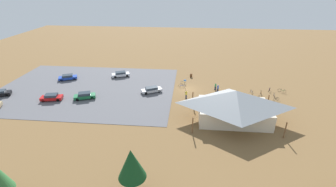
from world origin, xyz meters
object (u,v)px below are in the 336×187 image
object	(u,v)px
pine_center	(131,164)
visitor_crossing_yard	(218,88)
bicycle_yellow_lone_west	(183,83)
bicycle_orange_trailside	(261,93)
visitor_near_lot	(215,86)
lot_sign	(185,82)
car_red_inner_stall	(52,97)
visitor_by_pavilion	(186,94)
bicycle_white_near_sign	(252,92)
bike_pavilion	(235,104)
bicycle_teal_yard_front	(259,98)
car_green_end_stall	(85,96)
bicycle_black_back_row	(276,99)
bicycle_green_edge_north	(282,91)
bicycle_blue_front_row	(182,86)
car_blue_mid_lot	(68,77)
car_white_far_end	(121,74)
bicycle_silver_near_porch	(274,95)
bicycle_purple_lone_east	(269,90)
trash_bin	(191,75)
car_silver_near_entry	(152,90)

from	to	relation	value
pine_center	visitor_crossing_yard	distance (m)	32.62
bicycle_yellow_lone_west	visitor_crossing_yard	world-z (taller)	visitor_crossing_yard
bicycle_orange_trailside	visitor_near_lot	distance (m)	9.98
lot_sign	visitor_crossing_yard	world-z (taller)	lot_sign
car_red_inner_stall	visitor_by_pavilion	size ratio (longest dim) A/B	2.47
bicycle_white_near_sign	visitor_by_pavilion	size ratio (longest dim) A/B	0.90
lot_sign	bike_pavilion	bearing A→B (deg)	123.99
bicycle_teal_yard_front	car_green_end_stall	size ratio (longest dim) A/B	0.34
visitor_near_lot	bicycle_black_back_row	bearing A→B (deg)	160.04
bicycle_black_back_row	car_red_inner_stall	bearing A→B (deg)	5.07
lot_sign	bicycle_green_edge_north	size ratio (longest dim) A/B	1.50
bicycle_blue_front_row	visitor_by_pavilion	xyz separation A→B (m)	(-1.14, 5.88, 0.61)
car_blue_mid_lot	bike_pavilion	bearing A→B (deg)	157.78
bicycle_yellow_lone_west	bicycle_orange_trailside	world-z (taller)	bicycle_orange_trailside
bicycle_yellow_lone_west	car_blue_mid_lot	distance (m)	29.31
visitor_crossing_yard	car_white_far_end	bearing A→B (deg)	-16.92
bicycle_yellow_lone_west	bicycle_teal_yard_front	bearing A→B (deg)	157.38
lot_sign	car_red_inner_stall	world-z (taller)	lot_sign
bicycle_silver_near_porch	bicycle_purple_lone_east	xyz separation A→B (m)	(0.24, -2.75, 0.04)
car_red_inner_stall	bicycle_orange_trailside	bearing A→B (deg)	-171.21
trash_bin	car_green_end_stall	xyz separation A→B (m)	(22.41, 14.93, 0.30)
car_blue_mid_lot	car_white_far_end	world-z (taller)	car_white_far_end
lot_sign	bicycle_blue_front_row	world-z (taller)	lot_sign
bicycle_white_near_sign	bicycle_purple_lone_east	bearing A→B (deg)	-160.92
bike_pavilion	bicycle_green_edge_north	distance (m)	18.42
bicycle_green_edge_north	bike_pavilion	bearing A→B (deg)	45.52
car_silver_near_entry	bicycle_white_near_sign	bearing A→B (deg)	-175.70
pine_center	bicycle_blue_front_row	size ratio (longest dim) A/B	3.83
visitor_by_pavilion	car_white_far_end	bearing A→B (deg)	-33.05
bicycle_silver_near_porch	bicycle_orange_trailside	size ratio (longest dim) A/B	0.91
bicycle_blue_front_row	car_blue_mid_lot	world-z (taller)	car_blue_mid_lot
car_white_far_end	car_red_inner_stall	bearing A→B (deg)	54.02
lot_sign	visitor_by_pavilion	world-z (taller)	lot_sign
bicycle_white_near_sign	bike_pavilion	bearing A→B (deg)	63.75
bike_pavilion	car_red_inner_stall	xyz separation A→B (m)	(36.74, -4.38, -2.52)
visitor_by_pavilion	pine_center	bearing A→B (deg)	78.05
bicycle_teal_yard_front	visitor_crossing_yard	bearing A→B (deg)	-19.91
bicycle_yellow_lone_west	visitor_by_pavilion	world-z (taller)	visitor_by_pavilion
bicycle_silver_near_porch	visitor_by_pavilion	distance (m)	19.19
car_blue_mid_lot	car_white_far_end	xyz separation A→B (m)	(-12.77, -3.30, 0.02)
lot_sign	bicycle_blue_front_row	distance (m)	1.28
bicycle_orange_trailside	car_blue_mid_lot	world-z (taller)	car_blue_mid_lot
pine_center	car_green_end_stall	distance (m)	28.97
lot_sign	car_white_far_end	distance (m)	17.86
bike_pavilion	visitor_crossing_yard	bearing A→B (deg)	-81.92
bicycle_green_edge_north	visitor_by_pavilion	bearing A→B (deg)	13.50
bike_pavilion	bicycle_orange_trailside	distance (m)	13.96
visitor_near_lot	visitor_crossing_yard	bearing A→B (deg)	108.53
bicycle_yellow_lone_west	bicycle_purple_lone_east	distance (m)	19.69
bicycle_silver_near_porch	car_blue_mid_lot	distance (m)	49.40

